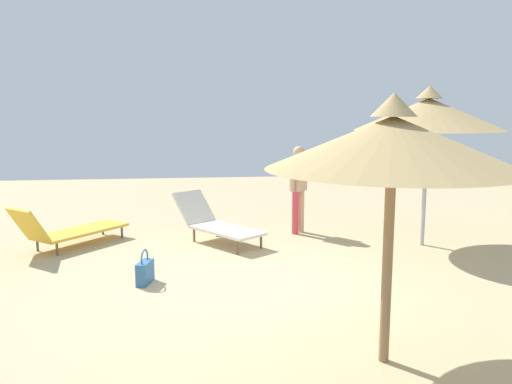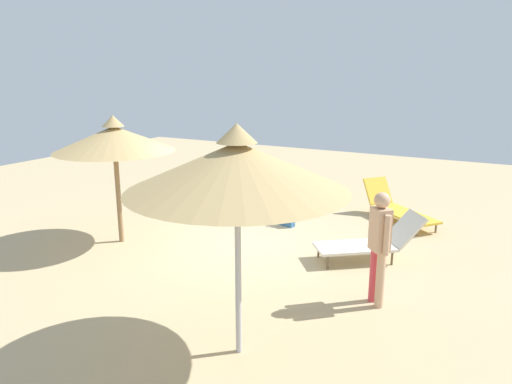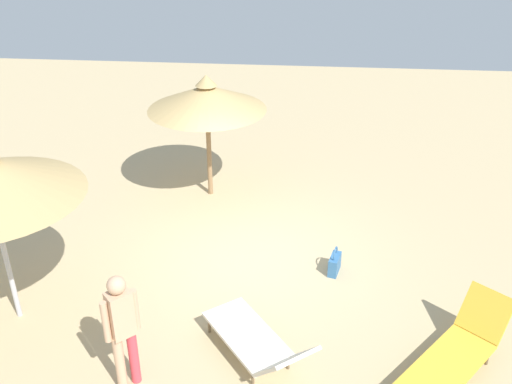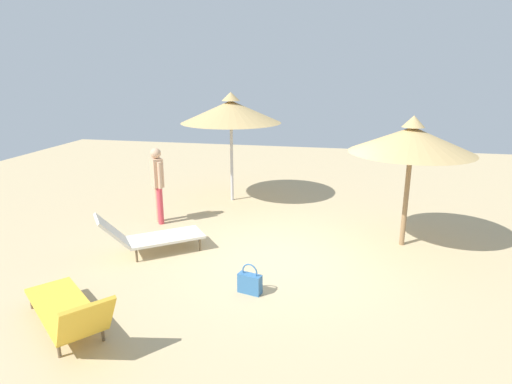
# 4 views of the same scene
# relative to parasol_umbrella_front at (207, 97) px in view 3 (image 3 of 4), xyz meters

# --- Properties ---
(ground) EXTENTS (24.00, 24.00, 0.10)m
(ground) POSITION_rel_parasol_umbrella_front_xyz_m (-1.10, 2.25, -2.19)
(ground) COLOR tan
(parasol_umbrella_front) EXTENTS (2.37, 2.37, 2.60)m
(parasol_umbrella_front) POSITION_rel_parasol_umbrella_front_xyz_m (0.00, 0.00, 0.00)
(parasol_umbrella_front) COLOR olive
(parasol_umbrella_front) RESTS_ON ground
(lounge_chair_far_right) EXTENTS (1.84, 2.03, 0.86)m
(lounge_chair_far_right) POSITION_rel_parasol_umbrella_front_xyz_m (-4.10, 4.72, -1.81)
(lounge_chair_far_right) COLOR gold
(lounge_chair_far_right) RESTS_ON ground
(lounge_chair_far_left) EXTENTS (1.72, 1.97, 0.87)m
(lounge_chair_far_left) POSITION_rel_parasol_umbrella_front_xyz_m (-1.45, 4.83, -1.77)
(lounge_chair_far_left) COLOR silver
(lounge_chair_far_left) RESTS_ON ground
(person_standing_near_right) EXTENTS (0.38, 0.36, 1.75)m
(person_standing_near_right) POSITION_rel_parasol_umbrella_front_xyz_m (0.23, 5.35, -1.13)
(person_standing_near_right) COLOR tan
(person_standing_near_right) RESTS_ON ground
(handbag) EXTENTS (0.24, 0.41, 0.50)m
(handbag) POSITION_rel_parasol_umbrella_front_xyz_m (-2.55, 2.60, -1.96)
(handbag) COLOR #336699
(handbag) RESTS_ON ground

